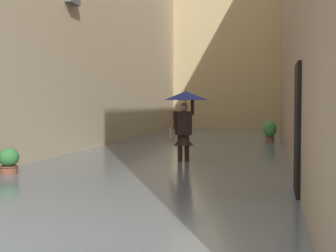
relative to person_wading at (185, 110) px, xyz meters
name	(u,v)px	position (x,y,z in m)	size (l,w,h in m)	color
ground_plane	(192,150)	(0.50, -4.21, -1.41)	(60.00, 60.00, 0.00)	gray
flood_water	(192,148)	(0.50, -4.21, -1.34)	(6.96, 29.53, 0.14)	slate
building_facade_far	(228,55)	(0.50, -16.88, 3.05)	(9.76, 1.80, 8.92)	tan
person_wading	(185,110)	(0.00, 0.00, 0.00)	(1.09, 1.09, 1.96)	#2D2319
potted_plant_far_right	(9,163)	(3.09, 3.05, -1.05)	(0.41, 0.41, 0.68)	brown
potted_plant_far_left	(270,131)	(-2.05, -6.69, -0.86)	(0.51, 0.51, 0.94)	brown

